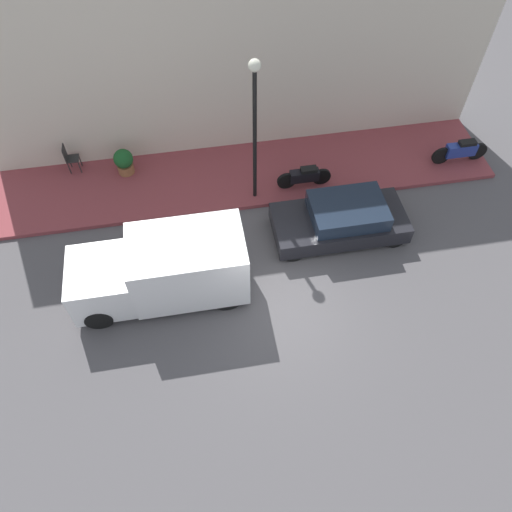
{
  "coord_description": "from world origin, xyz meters",
  "views": [
    {
      "loc": [
        -7.07,
        1.77,
        11.95
      ],
      "look_at": [
        1.26,
        0.34,
        0.6
      ],
      "focal_mm": 35.0,
      "sensor_mm": 36.0,
      "label": 1
    }
  ],
  "objects_px": {
    "potted_plant": "(124,161)",
    "cafe_chair": "(69,157)",
    "parked_car": "(341,219)",
    "delivery_van": "(162,270)",
    "streetlamp": "(255,115)",
    "motorcycle_black": "(305,176)",
    "motorcycle_blue": "(461,151)"
  },
  "relations": [
    {
      "from": "motorcycle_blue",
      "to": "potted_plant",
      "type": "distance_m",
      "value": 11.3
    },
    {
      "from": "parked_car",
      "to": "motorcycle_black",
      "type": "distance_m",
      "value": 2.12
    },
    {
      "from": "delivery_van",
      "to": "potted_plant",
      "type": "relative_size",
      "value": 5.15
    },
    {
      "from": "delivery_van",
      "to": "motorcycle_black",
      "type": "xyz_separation_m",
      "value": [
        3.3,
        -4.71,
        -0.5
      ]
    },
    {
      "from": "potted_plant",
      "to": "delivery_van",
      "type": "bearing_deg",
      "value": -168.14
    },
    {
      "from": "motorcycle_black",
      "to": "delivery_van",
      "type": "bearing_deg",
      "value": 125.03
    },
    {
      "from": "delivery_van",
      "to": "cafe_chair",
      "type": "distance_m",
      "value": 6.02
    },
    {
      "from": "parked_car",
      "to": "motorcycle_black",
      "type": "bearing_deg",
      "value": 18.31
    },
    {
      "from": "delivery_van",
      "to": "streetlamp",
      "type": "xyz_separation_m",
      "value": [
        3.14,
        -3.05,
        2.25
      ]
    },
    {
      "from": "motorcycle_black",
      "to": "potted_plant",
      "type": "distance_m",
      "value": 5.98
    },
    {
      "from": "parked_car",
      "to": "delivery_van",
      "type": "bearing_deg",
      "value": 103.49
    },
    {
      "from": "parked_car",
      "to": "motorcycle_black",
      "type": "height_order",
      "value": "parked_car"
    },
    {
      "from": "motorcycle_black",
      "to": "cafe_chair",
      "type": "height_order",
      "value": "cafe_chair"
    },
    {
      "from": "streetlamp",
      "to": "cafe_chair",
      "type": "distance_m",
      "value": 6.75
    },
    {
      "from": "potted_plant",
      "to": "parked_car",
      "type": "bearing_deg",
      "value": -119.61
    },
    {
      "from": "motorcycle_black",
      "to": "streetlamp",
      "type": "xyz_separation_m",
      "value": [
        -0.17,
        1.66,
        2.75
      ]
    },
    {
      "from": "delivery_van",
      "to": "cafe_chair",
      "type": "bearing_deg",
      "value": 27.62
    },
    {
      "from": "streetlamp",
      "to": "parked_car",
      "type": "bearing_deg",
      "value": -128.43
    },
    {
      "from": "delivery_van",
      "to": "potted_plant",
      "type": "distance_m",
      "value": 5.06
    },
    {
      "from": "parked_car",
      "to": "streetlamp",
      "type": "xyz_separation_m",
      "value": [
        1.85,
        2.33,
        2.72
      ]
    },
    {
      "from": "motorcycle_blue",
      "to": "potted_plant",
      "type": "height_order",
      "value": "potted_plant"
    },
    {
      "from": "parked_car",
      "to": "motorcycle_blue",
      "type": "bearing_deg",
      "value": -64.6
    },
    {
      "from": "parked_car",
      "to": "delivery_van",
      "type": "relative_size",
      "value": 0.85
    },
    {
      "from": "streetlamp",
      "to": "potted_plant",
      "type": "distance_m",
      "value": 5.21
    },
    {
      "from": "motorcycle_blue",
      "to": "cafe_chair",
      "type": "xyz_separation_m",
      "value": [
        1.76,
        12.96,
        0.12
      ]
    },
    {
      "from": "delivery_van",
      "to": "motorcycle_blue",
      "type": "height_order",
      "value": "delivery_van"
    },
    {
      "from": "potted_plant",
      "to": "cafe_chair",
      "type": "relative_size",
      "value": 0.9
    },
    {
      "from": "potted_plant",
      "to": "streetlamp",
      "type": "bearing_deg",
      "value": -113.75
    },
    {
      "from": "delivery_van",
      "to": "potted_plant",
      "type": "height_order",
      "value": "delivery_van"
    },
    {
      "from": "potted_plant",
      "to": "cafe_chair",
      "type": "xyz_separation_m",
      "value": [
        0.39,
        1.75,
        0.1
      ]
    },
    {
      "from": "motorcycle_blue",
      "to": "cafe_chair",
      "type": "bearing_deg",
      "value": 82.27
    },
    {
      "from": "cafe_chair",
      "to": "motorcycle_black",
      "type": "bearing_deg",
      "value": -105.11
    }
  ]
}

